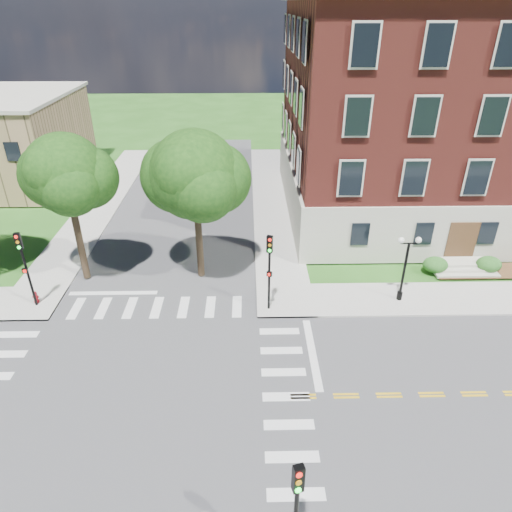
{
  "coord_description": "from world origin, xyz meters",
  "views": [
    {
      "loc": [
        5.5,
        -15.21,
        16.03
      ],
      "look_at": [
        5.95,
        7.71,
        3.2
      ],
      "focal_mm": 32.0,
      "sensor_mm": 36.0,
      "label": 1
    }
  ],
  "objects_px": {
    "traffic_signal_se": "(296,506)",
    "fire_hydrant": "(36,297)",
    "traffic_signal_ne": "(269,264)",
    "twin_lamp_west": "(405,265)",
    "traffic_signal_nw": "(24,261)"
  },
  "relations": [
    {
      "from": "traffic_signal_se",
      "to": "fire_hydrant",
      "type": "relative_size",
      "value": 6.4
    },
    {
      "from": "traffic_signal_ne",
      "to": "twin_lamp_west",
      "type": "relative_size",
      "value": 1.13
    },
    {
      "from": "traffic_signal_se",
      "to": "twin_lamp_west",
      "type": "height_order",
      "value": "traffic_signal_se"
    },
    {
      "from": "fire_hydrant",
      "to": "traffic_signal_nw",
      "type": "bearing_deg",
      "value": -73.5
    },
    {
      "from": "twin_lamp_west",
      "to": "fire_hydrant",
      "type": "bearing_deg",
      "value": 179.71
    },
    {
      "from": "traffic_signal_ne",
      "to": "fire_hydrant",
      "type": "distance_m",
      "value": 14.3
    },
    {
      "from": "traffic_signal_se",
      "to": "fire_hydrant",
      "type": "xyz_separation_m",
      "value": [
        -14.16,
        14.97,
        -2.72
      ]
    },
    {
      "from": "traffic_signal_se",
      "to": "twin_lamp_west",
      "type": "relative_size",
      "value": 1.13
    },
    {
      "from": "traffic_signal_se",
      "to": "twin_lamp_west",
      "type": "distance_m",
      "value": 16.82
    },
    {
      "from": "traffic_signal_se",
      "to": "traffic_signal_ne",
      "type": "height_order",
      "value": "same"
    },
    {
      "from": "traffic_signal_se",
      "to": "fire_hydrant",
      "type": "bearing_deg",
      "value": 133.4
    },
    {
      "from": "traffic_signal_nw",
      "to": "fire_hydrant",
      "type": "distance_m",
      "value": 2.74
    },
    {
      "from": "twin_lamp_west",
      "to": "traffic_signal_nw",
      "type": "bearing_deg",
      "value": -179.5
    },
    {
      "from": "traffic_signal_se",
      "to": "traffic_signal_nw",
      "type": "relative_size",
      "value": 1.0
    },
    {
      "from": "traffic_signal_ne",
      "to": "fire_hydrant",
      "type": "bearing_deg",
      "value": 176.2
    }
  ]
}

